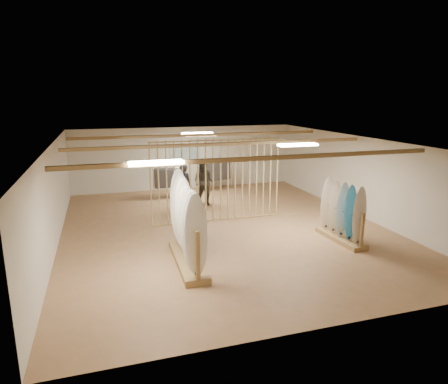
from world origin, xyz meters
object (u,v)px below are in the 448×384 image
object	(u,v)px
clothing_rack_a	(169,178)
rack_right	(342,221)
rack_left	(187,236)
shopper_b	(204,179)
clothing_rack_b	(217,171)
shopper_a	(184,183)

from	to	relation	value
clothing_rack_a	rack_right	bearing A→B (deg)	-56.43
rack_left	shopper_b	distance (m)	5.62
clothing_rack_b	rack_right	bearing A→B (deg)	-89.35
rack_right	shopper_b	size ratio (longest dim) A/B	0.92
rack_left	shopper_b	xyz separation A→B (m)	(1.81, 5.31, 0.29)
shopper_b	rack_right	bearing A→B (deg)	-19.58
shopper_b	rack_left	bearing A→B (deg)	-68.03
clothing_rack_b	shopper_a	size ratio (longest dim) A/B	0.72
rack_left	rack_right	xyz separation A→B (m)	(4.67, 0.29, -0.13)
rack_left	rack_right	size ratio (longest dim) A/B	1.42
rack_right	clothing_rack_a	bearing A→B (deg)	118.48
clothing_rack_a	clothing_rack_b	distance (m)	2.40
clothing_rack_a	shopper_b	world-z (taller)	shopper_b
clothing_rack_b	shopper_b	size ratio (longest dim) A/B	0.66
clothing_rack_b	shopper_a	distance (m)	3.00
shopper_a	rack_left	bearing A→B (deg)	120.62
rack_right	clothing_rack_a	size ratio (longest dim) A/B	1.43
clothing_rack_a	shopper_b	distance (m)	1.77
clothing_rack_a	clothing_rack_b	world-z (taller)	clothing_rack_b
clothing_rack_a	shopper_a	xyz separation A→B (m)	(0.32, -1.51, 0.09)
clothing_rack_b	shopper_b	xyz separation A→B (m)	(-1.14, -2.11, 0.14)
shopper_b	shopper_a	bearing A→B (deg)	-127.71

